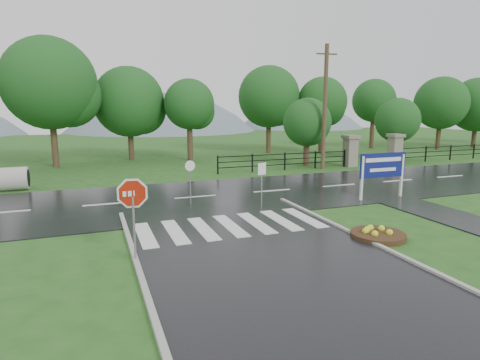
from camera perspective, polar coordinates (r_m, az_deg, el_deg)
name	(u,v)px	position (r m, az deg, el deg)	size (l,w,h in m)	color
ground	(298,284)	(10.20, 8.22, -14.43)	(120.00, 120.00, 0.00)	#23531B
main_road	(196,198)	(19.11, -6.34, -2.53)	(90.00, 8.00, 0.04)	black
walkway	(434,212)	(18.28, 25.89, -4.14)	(2.20, 11.00, 0.04)	black
crosswalk	(230,225)	(14.46, -1.39, -6.49)	(6.50, 2.80, 0.02)	silver
pillar_west	(350,150)	(29.94, 15.43, 4.14)	(1.00, 1.00, 2.24)	gray
pillar_east	(395,148)	(32.45, 21.17, 4.27)	(1.00, 1.00, 2.24)	gray
fence_west	(285,160)	(27.26, 6.39, 2.90)	(9.58, 0.08, 1.20)	black
hills	(141,216)	(76.13, -13.89, -4.95)	(102.00, 48.00, 48.00)	slate
treeline	(164,160)	(32.82, -10.73, 2.78)	(83.20, 5.20, 10.00)	#16481A
stop_sign	(133,200)	(11.22, -15.01, -2.82)	(1.12, 0.15, 2.52)	#939399
estate_billboard	(383,167)	(19.64, 19.64, 1.69)	(2.48, 0.11, 2.17)	silver
flower_bed	(378,234)	(14.05, 19.04, -7.28)	(1.77, 1.77, 0.35)	#332111
reg_sign_small	(262,175)	(17.19, 3.12, 0.70)	(0.41, 0.13, 1.90)	#939399
reg_sign_round	(190,176)	(17.55, -7.09, 0.51)	(0.45, 0.09, 1.97)	#939399
utility_pole_east	(325,107)	(27.91, 11.97, 10.11)	(1.48, 0.28, 8.30)	#473523
entrance_tree_left	(307,122)	(29.56, 9.53, 8.08)	(3.47, 3.47, 4.88)	#3D2B1C
entrance_tree_right	(397,120)	(34.37, 21.48, 7.91)	(3.49, 3.49, 4.94)	#3D2B1C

